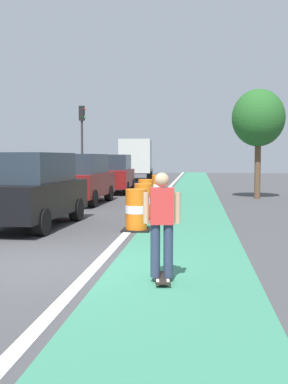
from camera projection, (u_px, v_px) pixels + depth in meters
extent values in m
plane|color=#424244|center=(46.00, 265.00, 8.71)|extent=(100.00, 100.00, 0.00)
cube|color=#387F60|center=(191.00, 203.00, 20.34)|extent=(2.50, 80.00, 0.01)
cube|color=silver|center=(155.00, 203.00, 20.51)|extent=(0.20, 80.00, 0.01)
cube|color=black|center=(162.00, 278.00, 7.54)|extent=(0.33, 0.82, 0.02)
cylinder|color=silver|center=(168.00, 283.00, 7.29)|extent=(0.05, 0.11, 0.11)
cylinder|color=silver|center=(158.00, 283.00, 7.28)|extent=(0.05, 0.11, 0.11)
cylinder|color=silver|center=(166.00, 274.00, 7.81)|extent=(0.05, 0.11, 0.11)
cylinder|color=silver|center=(156.00, 274.00, 7.80)|extent=(0.05, 0.11, 0.11)
cylinder|color=#2D3851|center=(168.00, 251.00, 7.52)|extent=(0.15, 0.15, 0.82)
cylinder|color=#2D3851|center=(155.00, 251.00, 7.51)|extent=(0.15, 0.15, 0.82)
cube|color=red|center=(162.00, 206.00, 7.46)|extent=(0.39, 0.27, 0.56)
cylinder|color=tan|center=(178.00, 208.00, 7.47)|extent=(0.09, 0.09, 0.48)
cylinder|color=tan|center=(146.00, 208.00, 7.46)|extent=(0.09, 0.09, 0.48)
sphere|color=tan|center=(162.00, 180.00, 7.43)|extent=(0.22, 0.22, 0.22)
cube|color=black|center=(32.00, 198.00, 13.41)|extent=(2.08, 4.69, 0.90)
cube|color=#232D38|center=(31.00, 167.00, 13.34)|extent=(1.77, 2.93, 0.80)
cylinder|color=black|center=(25.00, 209.00, 14.97)|extent=(0.32, 0.69, 0.68)
cylinder|color=black|center=(76.00, 210.00, 14.71)|extent=(0.32, 0.69, 0.68)
cylinder|color=black|center=(41.00, 222.00, 11.90)|extent=(0.32, 0.69, 0.68)
cube|color=maroon|center=(82.00, 184.00, 20.10)|extent=(2.00, 4.66, 0.90)
cube|color=#232D38|center=(82.00, 164.00, 20.04)|extent=(1.72, 2.91, 0.80)
cylinder|color=black|center=(73.00, 193.00, 21.65)|extent=(0.30, 0.69, 0.68)
cylinder|color=black|center=(109.00, 193.00, 21.42)|extent=(0.30, 0.69, 0.68)
cylinder|color=black|center=(51.00, 198.00, 18.84)|extent=(0.30, 0.69, 0.68)
cylinder|color=black|center=(93.00, 199.00, 18.60)|extent=(0.30, 0.69, 0.68)
cube|color=maroon|center=(114.00, 178.00, 25.99)|extent=(2.04, 4.67, 0.90)
cube|color=#232D38|center=(113.00, 162.00, 25.92)|extent=(1.74, 2.92, 0.80)
cylinder|color=black|center=(102.00, 185.00, 27.49)|extent=(0.31, 0.69, 0.68)
cylinder|color=black|center=(131.00, 185.00, 27.38)|extent=(0.31, 0.69, 0.68)
cylinder|color=black|center=(94.00, 188.00, 24.65)|extent=(0.31, 0.69, 0.68)
cylinder|color=black|center=(126.00, 188.00, 24.54)|extent=(0.31, 0.69, 0.68)
cylinder|color=orange|center=(136.00, 221.00, 12.74)|extent=(0.56, 0.56, 0.42)
cylinder|color=white|center=(136.00, 209.00, 12.72)|extent=(0.57, 0.57, 0.21)
cylinder|color=orange|center=(136.00, 197.00, 12.69)|extent=(0.56, 0.56, 0.42)
cube|color=black|center=(136.00, 230.00, 12.76)|extent=(0.73, 0.73, 0.04)
cylinder|color=orange|center=(143.00, 211.00, 15.26)|extent=(0.56, 0.56, 0.42)
cylinder|color=white|center=(143.00, 201.00, 15.24)|extent=(0.57, 0.57, 0.21)
cylinder|color=orange|center=(143.00, 190.00, 15.22)|extent=(0.56, 0.56, 0.42)
cube|color=black|center=(143.00, 218.00, 15.28)|extent=(0.73, 0.73, 0.04)
cylinder|color=orange|center=(146.00, 202.00, 18.22)|extent=(0.56, 0.56, 0.42)
cylinder|color=white|center=(146.00, 193.00, 18.19)|extent=(0.57, 0.57, 0.21)
cylinder|color=orange|center=(146.00, 185.00, 18.17)|extent=(0.56, 0.56, 0.42)
cube|color=black|center=(146.00, 208.00, 18.23)|extent=(0.73, 0.73, 0.04)
cylinder|color=orange|center=(158.00, 193.00, 22.45)|extent=(0.56, 0.56, 0.42)
cylinder|color=white|center=(158.00, 186.00, 22.43)|extent=(0.57, 0.57, 0.21)
cylinder|color=orange|center=(158.00, 180.00, 22.40)|extent=(0.56, 0.56, 0.42)
cube|color=black|center=(158.00, 198.00, 22.46)|extent=(0.73, 0.73, 0.04)
cube|color=beige|center=(136.00, 156.00, 38.14)|extent=(2.69, 5.75, 2.50)
cube|color=#B21E19|center=(139.00, 161.00, 42.01)|extent=(2.33, 2.05, 2.10)
cylinder|color=black|center=(127.00, 174.00, 41.93)|extent=(0.37, 0.98, 0.96)
cylinder|color=black|center=(151.00, 174.00, 41.84)|extent=(0.37, 0.98, 0.96)
cylinder|color=black|center=(122.00, 176.00, 36.89)|extent=(0.37, 0.98, 0.96)
cylinder|color=black|center=(149.00, 176.00, 36.81)|extent=(0.37, 0.98, 0.96)
cylinder|color=#2D2D2D|center=(82.00, 154.00, 30.82)|extent=(0.14, 0.14, 4.20)
cube|color=black|center=(82.00, 113.00, 30.63)|extent=(0.32, 0.32, 0.90)
sphere|color=red|center=(84.00, 109.00, 30.60)|extent=(0.16, 0.16, 0.16)
sphere|color=green|center=(84.00, 117.00, 30.63)|extent=(0.16, 0.16, 0.16)
cylinder|color=#33333D|center=(22.00, 194.00, 19.82)|extent=(0.20, 0.20, 0.86)
cube|color=#338C4C|center=(21.00, 177.00, 19.77)|extent=(0.34, 0.20, 0.54)
sphere|color=beige|center=(21.00, 167.00, 19.75)|extent=(0.20, 0.20, 0.20)
cylinder|color=brown|center=(258.00, 170.00, 22.41)|extent=(0.28, 0.28, 2.60)
ellipsoid|color=#235B23|center=(258.00, 118.00, 22.24)|extent=(2.40, 2.40, 2.60)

